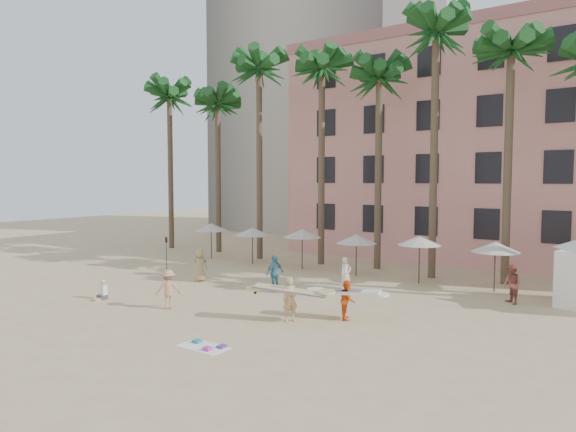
# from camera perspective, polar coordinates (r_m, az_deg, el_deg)

# --- Properties ---
(ground) EXTENTS (120.00, 120.00, 0.00)m
(ground) POSITION_cam_1_polar(r_m,az_deg,el_deg) (21.04, -6.01, -12.06)
(ground) COLOR #D1B789
(ground) RESTS_ON ground
(pink_hotel) EXTENTS (35.00, 14.00, 16.00)m
(pink_hotel) POSITION_cam_1_polar(r_m,az_deg,el_deg) (41.81, 26.34, 6.59)
(pink_hotel) COLOR pink
(pink_hotel) RESTS_ON ground
(grey_tower) EXTENTS (22.00, 18.00, 50.00)m
(grey_tower) POSITION_cam_1_polar(r_m,az_deg,el_deg) (64.68, 4.51, 21.25)
(grey_tower) COLOR #A89E8E
(grey_tower) RESTS_ON ground
(palm_row) EXTENTS (44.40, 5.40, 16.30)m
(palm_row) POSITION_cam_1_polar(r_m,az_deg,el_deg) (33.62, 12.19, 16.20)
(palm_row) COLOR brown
(palm_row) RESTS_ON ground
(umbrella_row) EXTENTS (22.50, 2.70, 2.73)m
(umbrella_row) POSITION_cam_1_polar(r_m,az_deg,el_deg) (32.37, 4.46, -2.19)
(umbrella_row) COLOR #332B23
(umbrella_row) RESTS_ON ground
(beach_towel) EXTENTS (1.81, 1.02, 0.14)m
(beach_towel) POSITION_cam_1_polar(r_m,az_deg,el_deg) (18.66, -9.20, -14.10)
(beach_towel) COLOR white
(beach_towel) RESTS_ON ground
(carrier_yellow) EXTENTS (3.07, 1.77, 1.86)m
(carrier_yellow) POSITION_cam_1_polar(r_m,az_deg,el_deg) (21.31, 0.24, -8.95)
(carrier_yellow) COLOR tan
(carrier_yellow) RESTS_ON ground
(carrier_white) EXTENTS (2.82, 1.46, 1.64)m
(carrier_white) POSITION_cam_1_polar(r_m,az_deg,el_deg) (21.85, 6.61, -9.06)
(carrier_white) COLOR #FF5B1A
(carrier_white) RESTS_ON ground
(beachgoers) EXTENTS (16.91, 11.03, 1.92)m
(beachgoers) POSITION_cam_1_polar(r_m,az_deg,el_deg) (25.95, 0.38, -6.86)
(beachgoers) COLOR silver
(beachgoers) RESTS_ON ground
(paddle) EXTENTS (0.18, 0.04, 2.23)m
(paddle) POSITION_cam_1_polar(r_m,az_deg,el_deg) (33.39, -13.35, -3.69)
(paddle) COLOR black
(paddle) RESTS_ON ground
(seated_man) EXTENTS (0.41, 0.71, 0.92)m
(seated_man) POSITION_cam_1_polar(r_m,az_deg,el_deg) (26.91, -19.99, -8.02)
(seated_man) COLOR #3F3F4C
(seated_man) RESTS_ON ground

